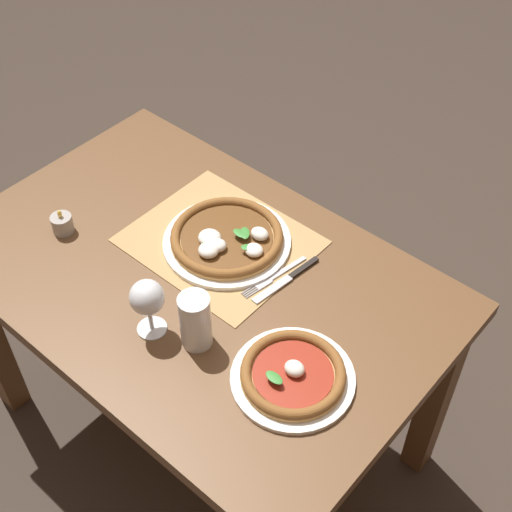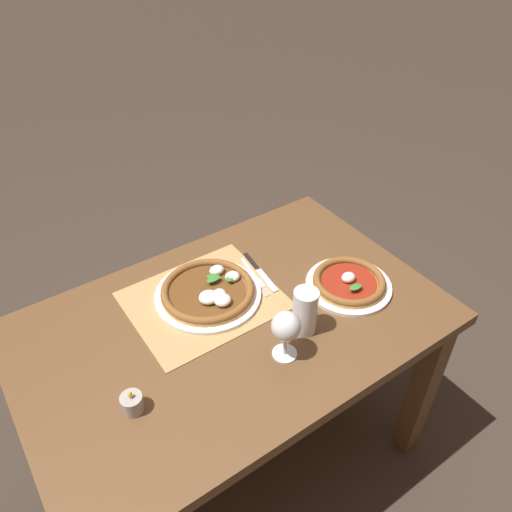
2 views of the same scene
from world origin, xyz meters
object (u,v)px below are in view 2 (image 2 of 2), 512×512
object	(u,v)px
knife	(260,272)
votive_candle	(132,404)
fork	(255,277)
wine_glass	(286,328)
pint_glass	(305,312)
pizza_near	(209,291)
pizza_far	(349,283)

from	to	relation	value
knife	votive_candle	bearing A→B (deg)	23.77
fork	votive_candle	world-z (taller)	votive_candle
wine_glass	pint_glass	distance (m)	0.12
pizza_near	votive_candle	distance (m)	0.43
wine_glass	pizza_near	bearing A→B (deg)	-80.11
pint_glass	knife	xyz separation A→B (m)	(-0.04, -0.28, -0.06)
pizza_near	knife	xyz separation A→B (m)	(-0.20, -0.00, -0.02)
pizza_near	fork	xyz separation A→B (m)	(-0.17, 0.01, -0.02)
wine_glass	pint_glass	world-z (taller)	wine_glass
knife	pint_glass	bearing A→B (deg)	82.23
pizza_near	pint_glass	world-z (taller)	pint_glass
wine_glass	votive_candle	xyz separation A→B (m)	(0.42, -0.07, -0.08)
pint_glass	knife	bearing A→B (deg)	-97.77
pizza_far	pint_glass	world-z (taller)	pint_glass
wine_glass	votive_candle	distance (m)	0.43
pint_glass	votive_candle	bearing A→B (deg)	-3.34
pint_glass	knife	world-z (taller)	pint_glass
fork	knife	world-z (taller)	knife
fork	knife	distance (m)	0.03
pizza_near	fork	world-z (taller)	pizza_near
knife	wine_glass	bearing A→B (deg)	66.25
pizza_far	pint_glass	distance (m)	0.24
wine_glass	knife	world-z (taller)	wine_glass
wine_glass	pint_glass	xyz separation A→B (m)	(-0.10, -0.04, -0.04)
pint_glass	pizza_far	bearing A→B (deg)	-165.56
pint_glass	fork	distance (m)	0.27
pint_glass	knife	size ratio (longest dim) A/B	0.67
pizza_near	votive_candle	bearing A→B (deg)	33.95
wine_glass	fork	xyz separation A→B (m)	(-0.11, -0.31, -0.10)
pint_glass	fork	xyz separation A→B (m)	(-0.01, -0.26, -0.06)
votive_candle	knife	bearing A→B (deg)	-156.23
pizza_near	knife	distance (m)	0.20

